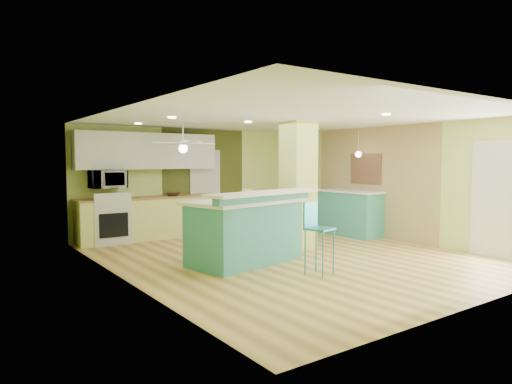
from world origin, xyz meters
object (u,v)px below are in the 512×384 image
side_counter (350,213)px  fruit_bowl (173,194)px  peninsula (246,229)px  bar_stool (316,226)px  canister (247,195)px

side_counter → fruit_bowl: 4.11m
peninsula → side_counter: size_ratio=1.48×
bar_stool → peninsula: bearing=92.8°
bar_stool → fruit_bowl: bar_stool is taller
bar_stool → side_counter: size_ratio=0.69×
peninsula → bar_stool: 1.35m
peninsula → canister: 0.59m
side_counter → fruit_bowl: side_counter is taller
fruit_bowl → bar_stool: bearing=-86.0°
peninsula → bar_stool: (0.42, -1.28, 0.17)m
peninsula → side_counter: peninsula is taller
bar_stool → canister: size_ratio=6.40×
fruit_bowl → side_counter: bearing=-30.8°
peninsula → bar_stool: size_ratio=2.15×
bar_stool → side_counter: (3.20, 2.28, -0.22)m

